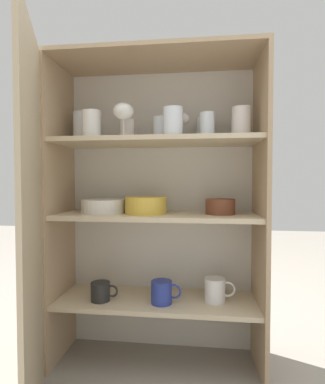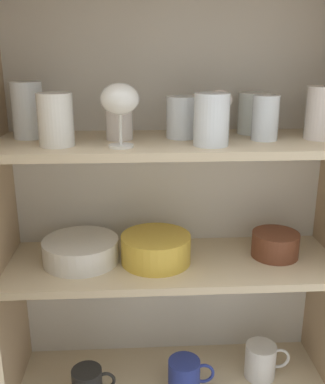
{
  "view_description": "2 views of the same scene",
  "coord_description": "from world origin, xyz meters",
  "px_view_note": "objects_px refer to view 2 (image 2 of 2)",
  "views": [
    {
      "loc": [
        0.18,
        -1.18,
        0.82
      ],
      "look_at": [
        0.03,
        0.17,
        0.78
      ],
      "focal_mm": 28.0,
      "sensor_mm": 36.0,
      "label": 1
    },
    {
      "loc": [
        -0.09,
        -0.95,
        1.23
      ],
      "look_at": [
        -0.03,
        0.15,
        0.88
      ],
      "focal_mm": 42.0,
      "sensor_mm": 36.0,
      "label": 2
    }
  ],
  "objects_px": {
    "mixing_bowl_large": "(156,248)",
    "plate_stack_white": "(81,250)",
    "serving_bowl_small": "(275,243)",
    "coffee_mug_primary": "(261,360)"
  },
  "relations": [
    {
      "from": "mixing_bowl_large",
      "to": "coffee_mug_primary",
      "type": "distance_m",
      "value": 0.49
    },
    {
      "from": "plate_stack_white",
      "to": "mixing_bowl_large",
      "type": "relative_size",
      "value": 1.09
    },
    {
      "from": "mixing_bowl_large",
      "to": "serving_bowl_small",
      "type": "relative_size",
      "value": 1.44
    },
    {
      "from": "serving_bowl_small",
      "to": "coffee_mug_primary",
      "type": "distance_m",
      "value": 0.37
    },
    {
      "from": "plate_stack_white",
      "to": "coffee_mug_primary",
      "type": "distance_m",
      "value": 0.63
    },
    {
      "from": "mixing_bowl_large",
      "to": "coffee_mug_primary",
      "type": "height_order",
      "value": "mixing_bowl_large"
    },
    {
      "from": "plate_stack_white",
      "to": "mixing_bowl_large",
      "type": "bearing_deg",
      "value": -4.03
    },
    {
      "from": "plate_stack_white",
      "to": "serving_bowl_small",
      "type": "bearing_deg",
      "value": 0.31
    },
    {
      "from": "plate_stack_white",
      "to": "mixing_bowl_large",
      "type": "xyz_separation_m",
      "value": [
        0.2,
        -0.01,
        0.01
      ]
    },
    {
      "from": "mixing_bowl_large",
      "to": "plate_stack_white",
      "type": "bearing_deg",
      "value": 175.97
    }
  ]
}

